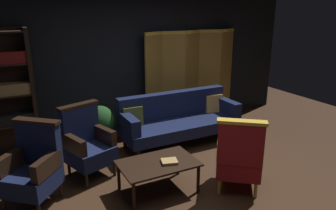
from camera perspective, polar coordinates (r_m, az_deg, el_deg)
The scene contains 11 objects.
ground_plane at distance 4.48m, azimuth 4.88°, elevation -14.46°, with size 10.00×10.00×0.00m, color #331E11.
back_wall at distance 6.09m, azimuth -7.25°, elevation 8.17°, with size 7.20×0.10×2.80m, color black.
folding_screen at distance 6.56m, azimuth 4.30°, elevation 5.21°, with size 2.16×0.24×1.90m.
bookshelf at distance 5.54m, azimuth -27.42°, elevation 1.95°, with size 0.90×0.32×2.05m.
velvet_couch at distance 5.67m, azimuth 1.90°, elevation -2.32°, with size 2.12×0.78×0.88m.
coffee_table at distance 4.20m, azimuth -1.78°, elevation -10.79°, with size 1.00×0.64×0.42m.
armchair_gilt_accent at distance 4.29m, azimuth 12.58°, elevation -8.90°, with size 0.81×0.81×1.04m.
armchair_wing_left at distance 4.26m, azimuth -23.00°, elevation -10.14°, with size 0.81×0.81×1.04m.
armchair_wing_right at distance 4.69m, azimuth -14.26°, elevation -6.67°, with size 0.73×0.73×1.04m.
potted_plant at distance 5.46m, azimuth -11.98°, elevation -3.53°, with size 0.49×0.49×0.78m.
book_tan_leather at distance 4.16m, azimuth 0.24°, elevation -10.08°, with size 0.20×0.17×0.04m, color #9E7A47.
Camera 1 is at (-2.08, -3.20, 2.35)m, focal length 34.03 mm.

